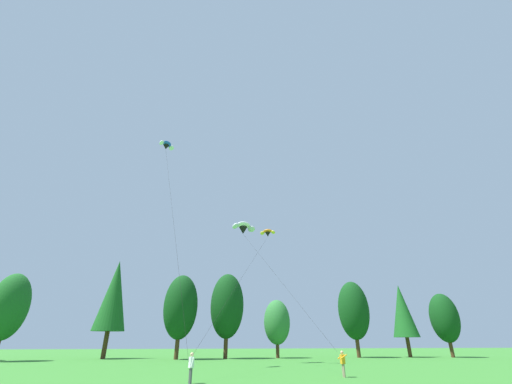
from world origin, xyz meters
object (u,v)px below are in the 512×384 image
(kite_flyer_near, at_px, (191,365))
(parafoil_kite_high_blue_white, at_px, (166,146))
(parafoil_kite_mid_white, at_px, (243,228))
(parafoil_kite_far_orange, at_px, (268,233))
(kite_flyer_mid, at_px, (343,361))

(kite_flyer_near, xyz_separation_m, parafoil_kite_high_blue_white, (-5.21, 11.78, 22.82))
(parafoil_kite_high_blue_white, xyz_separation_m, parafoil_kite_mid_white, (10.24, 6.52, -7.73))
(parafoil_kite_mid_white, bearing_deg, parafoil_kite_far_orange, -28.34)
(kite_flyer_near, distance_m, parafoil_kite_mid_white, 24.24)
(parafoil_kite_far_orange, bearing_deg, parafoil_kite_high_blue_white, -159.58)
(parafoil_kite_far_orange, bearing_deg, kite_flyer_mid, -79.69)
(kite_flyer_mid, xyz_separation_m, parafoil_kite_mid_white, (-5.58, 16.00, 15.08))
(kite_flyer_near, relative_size, kite_flyer_mid, 1.00)
(kite_flyer_mid, distance_m, parafoil_kite_far_orange, 20.23)
(kite_flyer_mid, xyz_separation_m, parafoil_kite_high_blue_white, (-15.83, 9.48, 22.81))
(kite_flyer_near, distance_m, parafoil_kite_high_blue_white, 26.21)
(parafoil_kite_mid_white, bearing_deg, kite_flyer_near, -105.38)
(kite_flyer_mid, bearing_deg, parafoil_kite_mid_white, 109.24)
(kite_flyer_near, relative_size, parafoil_kite_high_blue_white, 0.07)
(kite_flyer_near, bearing_deg, parafoil_kite_mid_white, 74.62)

